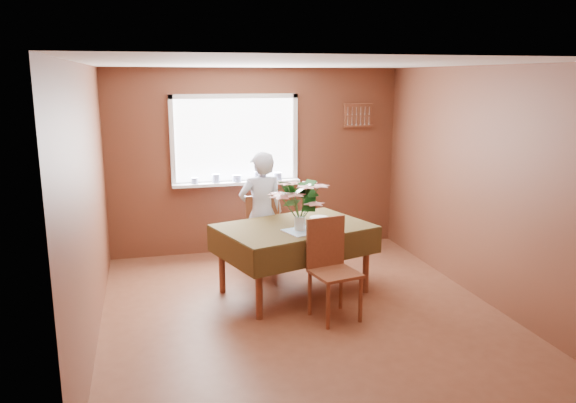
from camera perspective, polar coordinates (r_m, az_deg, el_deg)
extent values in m
plane|color=brown|center=(5.94, 1.36, -11.08)|extent=(4.50, 4.50, 0.00)
plane|color=white|center=(5.44, 1.50, 13.83)|extent=(4.50, 4.50, 0.00)
plane|color=brown|center=(7.71, -3.18, 4.11)|extent=(4.00, 0.00, 4.00)
plane|color=brown|center=(3.52, 11.59, -6.42)|extent=(4.00, 0.00, 4.00)
plane|color=brown|center=(5.37, -19.56, -0.31)|extent=(0.00, 4.50, 4.50)
plane|color=brown|center=(6.39, 18.95, 1.69)|extent=(0.00, 4.50, 4.50)
cube|color=white|center=(7.60, -5.41, 6.24)|extent=(1.60, 0.01, 1.10)
cube|color=white|center=(7.55, -5.49, 10.60)|extent=(1.72, 0.06, 0.06)
cube|color=white|center=(7.67, -5.31, 1.92)|extent=(1.72, 0.06, 0.06)
cube|color=white|center=(7.50, -11.70, 5.95)|extent=(0.06, 0.06, 1.22)
cube|color=white|center=(7.76, 0.70, 6.42)|extent=(0.06, 0.06, 1.22)
cube|color=white|center=(7.60, -5.22, 1.90)|extent=(1.72, 0.20, 0.04)
cylinder|color=white|center=(7.51, -9.45, 2.10)|extent=(0.09, 0.09, 0.08)
cylinder|color=white|center=(7.53, -7.32, 2.35)|extent=(0.11, 0.11, 0.12)
cylinder|color=white|center=(7.57, -5.21, 2.36)|extent=(0.12, 0.12, 0.09)
cylinder|color=white|center=(7.62, -3.12, 2.59)|extent=(0.10, 0.10, 0.13)
cylinder|color=white|center=(7.68, -1.06, 2.60)|extent=(0.11, 0.11, 0.10)
cube|color=brown|center=(8.03, 7.12, 8.68)|extent=(0.40, 0.03, 0.30)
cube|color=brown|center=(8.01, 7.18, 9.74)|extent=(0.44, 0.04, 0.03)
cube|color=brown|center=(8.03, 7.13, 7.60)|extent=(0.44, 0.04, 0.03)
cylinder|color=brown|center=(5.63, -2.97, -8.44)|extent=(0.07, 0.07, 0.73)
cylinder|color=brown|center=(6.36, 7.93, -6.04)|extent=(0.07, 0.07, 0.73)
cylinder|color=brown|center=(6.35, -6.74, -6.04)|extent=(0.07, 0.07, 0.73)
cylinder|color=brown|center=(7.01, 3.44, -4.19)|extent=(0.07, 0.07, 0.73)
cube|color=brown|center=(6.19, 0.61, -2.74)|extent=(1.77, 1.43, 0.04)
cube|color=#342812|center=(6.19, 0.61, -2.51)|extent=(1.84, 1.51, 0.01)
cube|color=#342812|center=(5.80, 3.49, -5.10)|extent=(1.52, 0.49, 0.29)
cube|color=#342812|center=(6.67, -1.89, -2.71)|extent=(1.52, 0.49, 0.29)
cube|color=#342812|center=(5.86, -6.00, -4.97)|extent=(0.33, 1.04, 0.29)
cube|color=#342812|center=(6.67, 6.39, -2.79)|extent=(0.33, 1.04, 0.29)
cube|color=#51C2E7|center=(5.98, 1.93, -2.96)|extent=(0.54, 0.46, 0.01)
cylinder|color=brown|center=(7.35, -2.04, -4.48)|extent=(0.04, 0.04, 0.45)
cylinder|color=brown|center=(7.26, -4.77, -4.74)|extent=(0.04, 0.04, 0.45)
cylinder|color=brown|center=(7.03, -1.18, -5.30)|extent=(0.04, 0.04, 0.45)
cylinder|color=brown|center=(6.93, -4.03, -5.58)|extent=(0.04, 0.04, 0.45)
cube|color=brown|center=(7.07, -3.03, -3.16)|extent=(0.45, 0.45, 0.03)
cube|color=brown|center=(6.82, -2.60, -1.43)|extent=(0.42, 0.06, 0.50)
cylinder|color=brown|center=(5.47, 4.09, -10.59)|extent=(0.04, 0.04, 0.46)
cylinder|color=brown|center=(5.65, 7.37, -9.88)|extent=(0.04, 0.04, 0.46)
cylinder|color=brown|center=(5.77, 2.22, -9.32)|extent=(0.04, 0.04, 0.46)
cylinder|color=brown|center=(5.94, 5.39, -8.70)|extent=(0.04, 0.04, 0.46)
cube|color=brown|center=(5.62, 4.81, -7.28)|extent=(0.51, 0.51, 0.03)
cube|color=brown|center=(5.70, 3.83, -4.11)|extent=(0.43, 0.12, 0.51)
imported|color=white|center=(6.80, -2.72, -1.24)|extent=(0.58, 0.40, 1.52)
cylinder|color=white|center=(5.97, 1.21, -2.26)|extent=(0.12, 0.12, 0.15)
cylinder|color=#33662D|center=(5.95, 1.22, -1.16)|extent=(0.07, 0.07, 0.11)
cylinder|color=white|center=(6.50, 3.20, -1.66)|extent=(0.24, 0.24, 0.01)
cube|color=silver|center=(6.15, 3.09, -2.46)|extent=(0.05, 0.22, 0.00)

